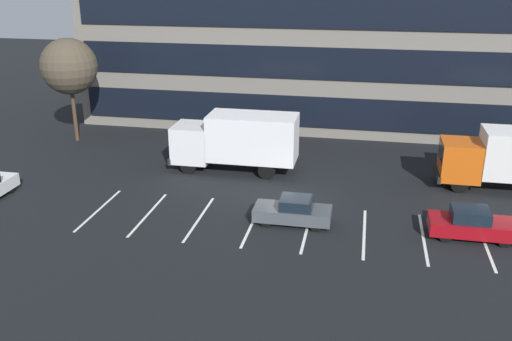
{
  "coord_description": "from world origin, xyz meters",
  "views": [
    {
      "loc": [
        3.8,
        -28.22,
        12.46
      ],
      "look_at": [
        -1.98,
        0.7,
        1.4
      ],
      "focal_mm": 39.19,
      "sensor_mm": 36.0,
      "label": 1
    }
  ],
  "objects_px": {
    "box_truck_white": "(237,139)",
    "sedan_maroon": "(472,224)",
    "bare_tree": "(69,67)",
    "box_truck_orange": "(511,157)",
    "sedan_charcoal": "(293,211)"
  },
  "relations": [
    {
      "from": "sedan_charcoal",
      "to": "bare_tree",
      "type": "xyz_separation_m",
      "value": [
        -17.63,
        10.8,
        4.81
      ]
    },
    {
      "from": "box_truck_white",
      "to": "sedan_charcoal",
      "type": "bearing_deg",
      "value": -56.79
    },
    {
      "from": "box_truck_orange",
      "to": "sedan_maroon",
      "type": "height_order",
      "value": "box_truck_orange"
    },
    {
      "from": "box_truck_white",
      "to": "sedan_maroon",
      "type": "bearing_deg",
      "value": -27.23
    },
    {
      "from": "box_truck_white",
      "to": "box_truck_orange",
      "type": "distance_m",
      "value": 16.11
    },
    {
      "from": "box_truck_orange",
      "to": "box_truck_white",
      "type": "bearing_deg",
      "value": -179.79
    },
    {
      "from": "sedan_charcoal",
      "to": "bare_tree",
      "type": "height_order",
      "value": "bare_tree"
    },
    {
      "from": "box_truck_white",
      "to": "sedan_charcoal",
      "type": "height_order",
      "value": "box_truck_white"
    },
    {
      "from": "box_truck_white",
      "to": "sedan_charcoal",
      "type": "distance_m",
      "value": 8.36
    },
    {
      "from": "box_truck_white",
      "to": "sedan_charcoal",
      "type": "xyz_separation_m",
      "value": [
        4.51,
        -6.89,
        -1.41
      ]
    },
    {
      "from": "sedan_maroon",
      "to": "bare_tree",
      "type": "relative_size",
      "value": 0.55
    },
    {
      "from": "sedan_maroon",
      "to": "box_truck_orange",
      "type": "bearing_deg",
      "value": 66.28
    },
    {
      "from": "sedan_charcoal",
      "to": "box_truck_orange",
      "type": "bearing_deg",
      "value": 30.93
    },
    {
      "from": "box_truck_orange",
      "to": "bare_tree",
      "type": "xyz_separation_m",
      "value": [
        -29.23,
        3.85,
        3.48
      ]
    },
    {
      "from": "box_truck_orange",
      "to": "bare_tree",
      "type": "bearing_deg",
      "value": 172.5
    }
  ]
}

